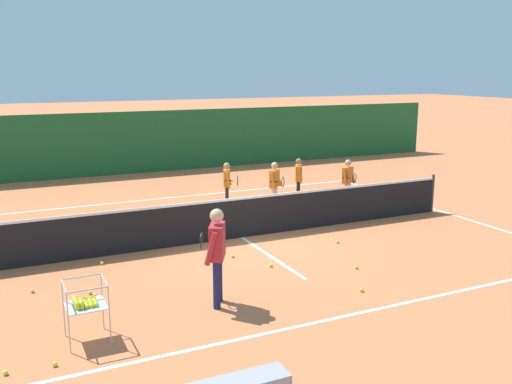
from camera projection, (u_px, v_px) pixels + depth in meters
ground_plane at (242, 237)px, 13.22m from camera, size 120.00×120.00×0.00m
line_baseline_near at (358, 313)px, 9.10m from camera, size 12.11×0.08×0.01m
line_baseline_far at (180, 197)px, 17.44m from camera, size 12.11×0.08×0.01m
line_sideline_east at (439, 210)px, 15.74m from camera, size 0.08×9.44×0.01m
line_service_center at (242, 237)px, 13.22m from camera, size 0.08×5.98×0.01m
tennis_net at (242, 217)px, 13.11m from camera, size 11.61×0.08×1.05m
instructor at (217, 248)px, 9.24m from camera, size 0.53×0.83×1.66m
student_0 at (227, 181)px, 15.82m from camera, size 0.42×0.71×1.32m
student_1 at (275, 182)px, 15.56m from camera, size 0.50×0.71×1.37m
student_2 at (299, 176)px, 16.56m from camera, size 0.41×0.52×1.32m
student_3 at (348, 178)px, 16.18m from camera, size 0.54×0.64×1.34m
ball_cart at (84, 303)px, 8.06m from camera, size 0.58×0.58×0.90m
tennis_ball_0 at (271, 265)px, 11.24m from camera, size 0.07×0.07×0.07m
tennis_ball_1 at (102, 263)px, 11.36m from camera, size 0.07×0.07×0.07m
tennis_ball_2 at (362, 290)px, 9.98m from camera, size 0.07×0.07×0.07m
tennis_ball_3 at (95, 295)px, 9.75m from camera, size 0.07×0.07×0.07m
tennis_ball_4 at (55, 364)px, 7.47m from camera, size 0.07×0.07×0.07m
tennis_ball_5 at (6, 373)px, 7.26m from camera, size 0.07×0.07×0.07m
tennis_ball_6 at (32, 291)px, 9.94m from camera, size 0.07×0.07×0.07m
tennis_ball_7 at (338, 242)px, 12.77m from camera, size 0.07×0.07×0.07m
tennis_ball_8 at (357, 267)px, 11.14m from camera, size 0.07×0.07×0.07m
tennis_ball_9 at (233, 256)px, 11.80m from camera, size 0.07×0.07×0.07m
tennis_ball_10 at (90, 293)px, 9.87m from camera, size 0.07×0.07×0.07m
windscreen_fence at (141, 142)px, 21.29m from camera, size 26.64×0.08×2.34m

